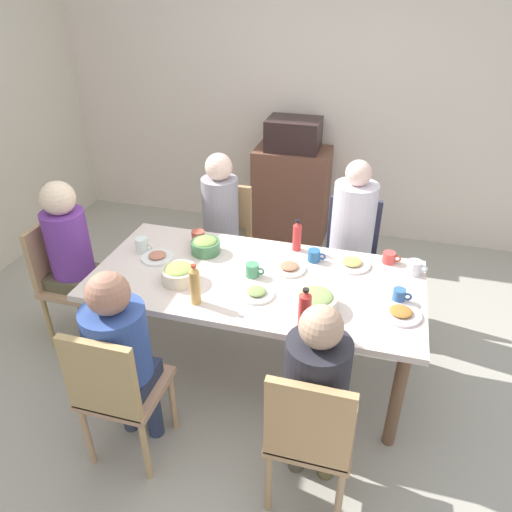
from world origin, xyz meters
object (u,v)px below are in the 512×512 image
object	(u,v)px
bowl_1	(179,274)
plate_2	(352,263)
bottle_2	(195,285)
plate_1	(157,257)
person_4	(352,230)
person_2	(220,217)
person_1	(316,389)
plate_4	(289,268)
cup_6	(415,268)
chair_2	(225,235)
plate_0	(104,283)
cup_0	(399,296)
microwave	(294,134)
cup_3	(253,270)
person_0	(120,349)
chair_3	(66,275)
bowl_0	(206,246)
cup_1	(198,237)
plate_5	(401,313)
dining_table	(256,288)
chair_4	(350,252)
bowl_2	(315,301)
chair_0	(116,389)
cup_2	(389,258)
cup_5	(314,256)
bottle_0	(305,311)
plate_3	(256,293)
person_3	(71,250)
bottle_1	(297,236)
cup_4	(142,245)

from	to	relation	value
bowl_1	plate_2	bearing A→B (deg)	25.23
bottle_2	plate_1	bearing A→B (deg)	137.89
person_4	bottle_2	bearing A→B (deg)	-124.27
person_2	bowl_1	bearing A→B (deg)	-85.68
person_1	person_4	xyz separation A→B (m)	(0.00, 1.52, 0.05)
plate_4	cup_6	distance (m)	0.76
chair_2	plate_0	size ratio (longest dim) A/B	4.28
cup_0	microwave	distance (m)	2.22
person_4	cup_3	distance (m)	0.92
person_0	microwave	distance (m)	2.73
chair_3	bowl_0	world-z (taller)	chair_3
cup_1	bottle_2	size ratio (longest dim) A/B	0.50
plate_5	cup_1	distance (m)	1.41
dining_table	chair_4	bearing A→B (deg)	59.83
bowl_1	bowl_2	bearing A→B (deg)	-3.20
person_0	person_2	bearing A→B (deg)	90.00
plate_4	cup_1	size ratio (longest dim) A/B	1.69
person_1	chair_3	size ratio (longest dim) A/B	1.29
chair_4	bowl_2	size ratio (longest dim) A/B	3.75
microwave	plate_2	bearing A→B (deg)	-66.09
chair_0	cup_2	xyz separation A→B (m)	(1.26, 1.25, 0.26)
cup_0	person_1	bearing A→B (deg)	-114.68
cup_5	bottle_0	xyz separation A→B (m)	(0.06, -0.70, 0.08)
chair_0	bowl_0	distance (m)	1.09
cup_1	cup_6	bearing A→B (deg)	-0.14
person_1	plate_3	xyz separation A→B (m)	(-0.44, 0.58, 0.05)
cup_0	bottle_0	bearing A→B (deg)	-139.96
person_0	plate_1	bearing A→B (deg)	102.16
bottle_2	chair_3	bearing A→B (deg)	163.31
plate_0	cup_2	distance (m)	1.76
cup_5	cup_6	xyz separation A→B (m)	(0.61, 0.01, 0.01)
bottle_0	plate_1	bearing A→B (deg)	156.33
plate_3	person_3	bearing A→B (deg)	172.44
plate_0	dining_table	bearing A→B (deg)	20.59
cup_1	person_1	bearing A→B (deg)	-47.22
person_0	chair_3	distance (m)	1.18
cup_6	bottle_2	distance (m)	1.33
bowl_2	microwave	bearing A→B (deg)	105.11
plate_0	cup_3	bearing A→B (deg)	21.76
plate_0	bottle_1	size ratio (longest dim) A/B	0.97
person_3	bowl_1	world-z (taller)	person_3
chair_4	cup_2	size ratio (longest dim) A/B	7.72
person_1	person_3	distance (m)	1.93
plate_5	cup_4	size ratio (longest dim) A/B	1.90
person_4	cup_5	xyz separation A→B (m)	(-0.19, -0.48, 0.03)
chair_0	plate_4	distance (m)	1.22
person_1	plate_0	xyz separation A→B (m)	(-1.34, 0.44, 0.05)
plate_1	cup_5	xyz separation A→B (m)	(0.97, 0.25, 0.02)
cup_3	bottle_1	world-z (taller)	bottle_1
person_0	cup_4	size ratio (longest dim) A/B	9.85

